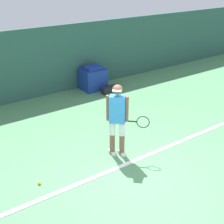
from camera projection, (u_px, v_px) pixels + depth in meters
ground_plane at (141, 182)px, 6.22m from camera, size 24.00×24.00×0.00m
back_wall at (31, 64)px, 9.78m from camera, size 24.00×0.10×2.22m
court_baseline at (121, 166)px, 6.71m from camera, size 21.60×0.10×0.01m
tennis_player at (118, 117)px, 6.75m from camera, size 0.71×0.68×1.69m
tennis_ball at (39, 183)px, 6.15m from camera, size 0.07×0.07×0.07m
covered_chair at (93, 78)px, 10.78m from camera, size 0.80×0.70×0.83m
equipment_bag at (111, 89)px, 10.60m from camera, size 0.69×0.24×0.22m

